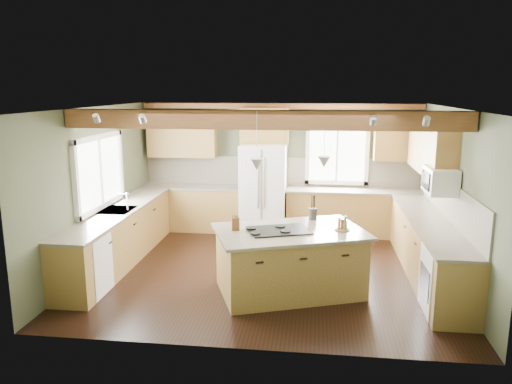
# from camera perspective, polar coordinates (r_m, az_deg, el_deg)

# --- Properties ---
(floor) EXTENTS (5.60, 5.60, 0.00)m
(floor) POSITION_cam_1_polar(r_m,az_deg,el_deg) (8.17, 1.30, -8.92)
(floor) COLOR black
(floor) RESTS_ON ground
(ceiling) EXTENTS (5.60, 5.60, 0.00)m
(ceiling) POSITION_cam_1_polar(r_m,az_deg,el_deg) (7.64, 1.39, 9.61)
(ceiling) COLOR silver
(ceiling) RESTS_ON wall_back
(wall_back) EXTENTS (5.60, 0.00, 5.60)m
(wall_back) POSITION_cam_1_polar(r_m,az_deg,el_deg) (10.25, 2.74, 2.89)
(wall_back) COLOR #484E37
(wall_back) RESTS_ON ground
(wall_left) EXTENTS (0.00, 5.00, 5.00)m
(wall_left) POSITION_cam_1_polar(r_m,az_deg,el_deg) (8.54, -17.69, 0.50)
(wall_left) COLOR #484E37
(wall_left) RESTS_ON ground
(wall_right) EXTENTS (0.00, 5.00, 5.00)m
(wall_right) POSITION_cam_1_polar(r_m,az_deg,el_deg) (8.03, 21.64, -0.48)
(wall_right) COLOR #484E37
(wall_right) RESTS_ON ground
(ceiling_beam) EXTENTS (5.55, 0.26, 0.26)m
(ceiling_beam) POSITION_cam_1_polar(r_m,az_deg,el_deg) (6.86, 0.72, 8.26)
(ceiling_beam) COLOR #5A3119
(ceiling_beam) RESTS_ON ceiling
(soffit_trim) EXTENTS (5.55, 0.20, 0.10)m
(soffit_trim) POSITION_cam_1_polar(r_m,az_deg,el_deg) (10.04, 2.77, 9.81)
(soffit_trim) COLOR #5A3119
(soffit_trim) RESTS_ON ceiling
(backsplash_back) EXTENTS (5.58, 0.03, 0.58)m
(backsplash_back) POSITION_cam_1_polar(r_m,az_deg,el_deg) (10.25, 2.73, 2.38)
(backsplash_back) COLOR brown
(backsplash_back) RESTS_ON wall_back
(backsplash_right) EXTENTS (0.03, 3.70, 0.58)m
(backsplash_right) POSITION_cam_1_polar(r_m,az_deg,el_deg) (8.09, 21.40, -1.02)
(backsplash_right) COLOR brown
(backsplash_right) RESTS_ON wall_right
(base_cab_back_left) EXTENTS (2.02, 0.60, 0.88)m
(base_cab_back_left) POSITION_cam_1_polar(r_m,az_deg,el_deg) (10.42, -7.30, -1.87)
(base_cab_back_left) COLOR brown
(base_cab_back_left) RESTS_ON floor
(counter_back_left) EXTENTS (2.06, 0.64, 0.04)m
(counter_back_left) POSITION_cam_1_polar(r_m,az_deg,el_deg) (10.32, -7.37, 0.61)
(counter_back_left) COLOR #50473A
(counter_back_left) RESTS_ON base_cab_back_left
(base_cab_back_right) EXTENTS (2.62, 0.60, 0.88)m
(base_cab_back_right) POSITION_cam_1_polar(r_m,az_deg,el_deg) (10.13, 11.00, -2.40)
(base_cab_back_right) COLOR brown
(base_cab_back_right) RESTS_ON floor
(counter_back_right) EXTENTS (2.66, 0.64, 0.04)m
(counter_back_right) POSITION_cam_1_polar(r_m,az_deg,el_deg) (10.03, 11.10, 0.15)
(counter_back_right) COLOR #50473A
(counter_back_right) RESTS_ON base_cab_back_right
(base_cab_left) EXTENTS (0.60, 3.70, 0.88)m
(base_cab_left) POSITION_cam_1_polar(r_m,az_deg,el_deg) (8.67, -15.39, -5.05)
(base_cab_left) COLOR brown
(base_cab_left) RESTS_ON floor
(counter_left) EXTENTS (0.64, 3.74, 0.04)m
(counter_left) POSITION_cam_1_polar(r_m,az_deg,el_deg) (8.55, -15.56, -2.10)
(counter_left) COLOR #50473A
(counter_left) RESTS_ON base_cab_left
(base_cab_right) EXTENTS (0.60, 3.70, 0.88)m
(base_cab_right) POSITION_cam_1_polar(r_m,az_deg,el_deg) (8.23, 19.06, -6.21)
(base_cab_right) COLOR brown
(base_cab_right) RESTS_ON floor
(counter_right) EXTENTS (0.64, 3.74, 0.04)m
(counter_right) POSITION_cam_1_polar(r_m,az_deg,el_deg) (8.10, 19.28, -3.12)
(counter_right) COLOR #50473A
(counter_right) RESTS_ON base_cab_right
(upper_cab_back_left) EXTENTS (1.40, 0.35, 0.90)m
(upper_cab_back_left) POSITION_cam_1_polar(r_m,az_deg,el_deg) (10.34, -8.43, 6.48)
(upper_cab_back_left) COLOR brown
(upper_cab_back_left) RESTS_ON wall_back
(upper_cab_over_fridge) EXTENTS (0.96, 0.35, 0.70)m
(upper_cab_over_fridge) POSITION_cam_1_polar(r_m,az_deg,el_deg) (10.01, 0.98, 7.58)
(upper_cab_over_fridge) COLOR brown
(upper_cab_over_fridge) RESTS_ON wall_back
(upper_cab_right) EXTENTS (0.35, 2.20, 0.90)m
(upper_cab_right) POSITION_cam_1_polar(r_m,az_deg,el_deg) (8.76, 19.41, 4.97)
(upper_cab_right) COLOR brown
(upper_cab_right) RESTS_ON wall_right
(upper_cab_back_corner) EXTENTS (0.90, 0.35, 0.90)m
(upper_cab_back_corner) POSITION_cam_1_polar(r_m,az_deg,el_deg) (10.09, 15.91, 6.02)
(upper_cab_back_corner) COLOR brown
(upper_cab_back_corner) RESTS_ON wall_back
(window_left) EXTENTS (0.04, 1.60, 1.05)m
(window_left) POSITION_cam_1_polar(r_m,az_deg,el_deg) (8.54, -17.54, 2.21)
(window_left) COLOR white
(window_left) RESTS_ON wall_left
(window_back) EXTENTS (1.10, 0.04, 1.00)m
(window_back) POSITION_cam_1_polar(r_m,az_deg,el_deg) (10.18, 9.23, 4.10)
(window_back) COLOR white
(window_back) RESTS_ON wall_back
(sink) EXTENTS (0.50, 0.65, 0.03)m
(sink) POSITION_cam_1_polar(r_m,az_deg,el_deg) (8.55, -15.56, -2.07)
(sink) COLOR #262628
(sink) RESTS_ON counter_left
(faucet) EXTENTS (0.02, 0.02, 0.28)m
(faucet) POSITION_cam_1_polar(r_m,az_deg,el_deg) (8.45, -14.48, -1.16)
(faucet) COLOR #B2B2B7
(faucet) RESTS_ON sink
(dishwasher) EXTENTS (0.60, 0.60, 0.84)m
(dishwasher) POSITION_cam_1_polar(r_m,az_deg,el_deg) (7.55, -19.06, -7.92)
(dishwasher) COLOR white
(dishwasher) RESTS_ON floor
(oven) EXTENTS (0.60, 0.72, 0.84)m
(oven) POSITION_cam_1_polar(r_m,az_deg,el_deg) (7.03, 21.13, -9.55)
(oven) COLOR white
(oven) RESTS_ON floor
(microwave) EXTENTS (0.40, 0.70, 0.38)m
(microwave) POSITION_cam_1_polar(r_m,az_deg,el_deg) (7.88, 20.32, 1.26)
(microwave) COLOR white
(microwave) RESTS_ON wall_right
(pendant_left) EXTENTS (0.18, 0.18, 0.16)m
(pendant_left) POSITION_cam_1_polar(r_m,az_deg,el_deg) (6.76, 0.09, 3.17)
(pendant_left) COLOR #B2B2B7
(pendant_left) RESTS_ON ceiling
(pendant_right) EXTENTS (0.18, 0.18, 0.16)m
(pendant_right) POSITION_cam_1_polar(r_m,az_deg,el_deg) (7.05, 7.78, 3.42)
(pendant_right) COLOR #B2B2B7
(pendant_right) RESTS_ON ceiling
(refrigerator) EXTENTS (0.90, 0.74, 1.80)m
(refrigerator) POSITION_cam_1_polar(r_m,az_deg,el_deg) (9.98, 0.83, 0.32)
(refrigerator) COLOR silver
(refrigerator) RESTS_ON floor
(island) EXTENTS (2.23, 1.79, 0.88)m
(island) POSITION_cam_1_polar(r_m,az_deg,el_deg) (7.24, 3.85, -8.03)
(island) COLOR brown
(island) RESTS_ON floor
(island_top) EXTENTS (2.39, 1.95, 0.04)m
(island_top) POSITION_cam_1_polar(r_m,az_deg,el_deg) (7.10, 3.90, -4.54)
(island_top) COLOR #50473A
(island_top) RESTS_ON island
(cooktop) EXTENTS (0.98, 0.82, 0.02)m
(cooktop) POSITION_cam_1_polar(r_m,az_deg,el_deg) (7.05, 2.65, -4.39)
(cooktop) COLOR black
(cooktop) RESTS_ON island_top
(knife_block) EXTENTS (0.13, 0.11, 0.18)m
(knife_block) POSITION_cam_1_polar(r_m,az_deg,el_deg) (7.07, -2.37, -3.68)
(knife_block) COLOR brown
(knife_block) RESTS_ON island_top
(utensil_crock) EXTENTS (0.16, 0.16, 0.17)m
(utensil_crock) POSITION_cam_1_polar(r_m,az_deg,el_deg) (7.67, 6.52, -2.50)
(utensil_crock) COLOR #372F2C
(utensil_crock) RESTS_ON island_top
(bottle_tray) EXTENTS (0.31, 0.31, 0.20)m
(bottle_tray) POSITION_cam_1_polar(r_m,az_deg,el_deg) (7.15, 9.86, -3.56)
(bottle_tray) COLOR brown
(bottle_tray) RESTS_ON island_top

